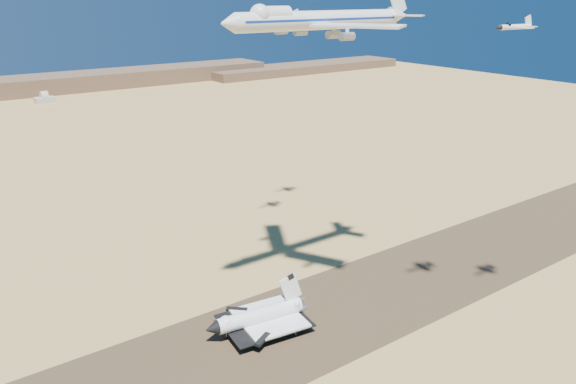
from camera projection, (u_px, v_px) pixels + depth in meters
ground at (284, 331)px, 183.36m from camera, size 1200.00×1200.00×0.00m
runway at (284, 331)px, 183.35m from camera, size 600.00×50.00×0.06m
ridgeline at (56, 86)px, 619.97m from camera, size 960.00×90.00×18.00m
shuttle at (259, 317)px, 182.73m from camera, size 35.83×24.83×17.60m
carrier_747 at (316, 20)px, 169.58m from camera, size 72.02×55.96×17.98m
crew_a at (292, 329)px, 183.12m from camera, size 0.46×0.62×1.58m
crew_b at (296, 334)px, 180.59m from camera, size 0.71×0.91×1.64m
crew_c at (303, 327)px, 184.32m from camera, size 1.09×0.84×1.65m
chase_jet_a at (515, 27)px, 153.70m from camera, size 15.38×8.32×3.83m
chase_jet_c at (287, 17)px, 220.92m from camera, size 14.57×7.85×3.63m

